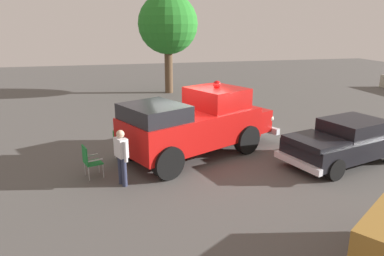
# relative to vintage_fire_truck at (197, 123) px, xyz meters

# --- Properties ---
(ground_plane) EXTENTS (60.00, 60.00, 0.00)m
(ground_plane) POSITION_rel_vintage_fire_truck_xyz_m (-0.07, -0.22, -1.20)
(ground_plane) COLOR #514F4C
(vintage_fire_truck) EXTENTS (4.59, 6.30, 2.59)m
(vintage_fire_truck) POSITION_rel_vintage_fire_truck_xyz_m (0.00, 0.00, 0.00)
(vintage_fire_truck) COLOR black
(vintage_fire_truck) RESTS_ON ground
(classic_hot_rod) EXTENTS (2.96, 4.70, 1.46)m
(classic_hot_rod) POSITION_rel_vintage_fire_truck_xyz_m (1.83, 4.65, -0.45)
(classic_hot_rod) COLOR black
(classic_hot_rod) RESTS_ON ground
(lawn_chair_near_truck) EXTENTS (0.62, 0.62, 1.02)m
(lawn_chair_near_truck) POSITION_rel_vintage_fire_truck_xyz_m (-0.14, -2.70, -0.61)
(lawn_chair_near_truck) COLOR #B7BABF
(lawn_chair_near_truck) RESTS_ON ground
(lawn_chair_by_car) EXTENTS (0.63, 0.62, 1.02)m
(lawn_chair_by_car) POSITION_rel_vintage_fire_truck_xyz_m (1.14, -3.65, -0.61)
(lawn_chair_by_car) COLOR #B7BABF
(lawn_chair_by_car) RESTS_ON ground
(spectator_seated) EXTENTS (0.51, 0.62, 1.29)m
(spectator_seated) POSITION_rel_vintage_fire_truck_xyz_m (-0.18, -2.58, -0.50)
(spectator_seated) COLOR #383842
(spectator_seated) RESTS_ON ground
(spectator_standing) EXTENTS (0.62, 0.41, 1.68)m
(spectator_standing) POSITION_rel_vintage_fire_truck_xyz_m (1.90, -2.71, -0.23)
(spectator_standing) COLOR #2D334C
(spectator_standing) RESTS_ON ground
(oak_tree_left) EXTENTS (3.86, 3.86, 6.41)m
(oak_tree_left) POSITION_rel_vintage_fire_truck_xyz_m (-11.99, 1.05, 3.24)
(oak_tree_left) COLOR brown
(oak_tree_left) RESTS_ON ground
(traffic_cone) EXTENTS (0.40, 0.40, 0.64)m
(traffic_cone) POSITION_rel_vintage_fire_truck_xyz_m (-3.23, 0.40, -0.89)
(traffic_cone) COLOR orange
(traffic_cone) RESTS_ON ground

